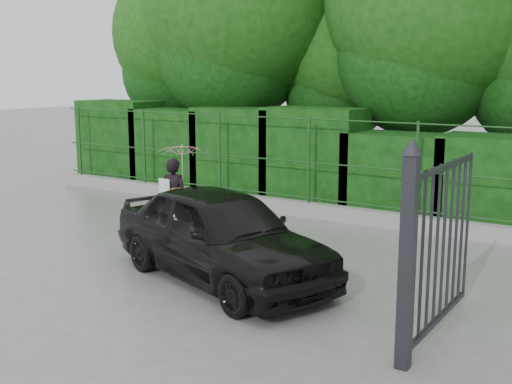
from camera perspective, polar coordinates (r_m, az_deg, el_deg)
The scene contains 8 objects.
ground at distance 10.24m, azimuth -9.59°, elevation -6.52°, with size 80.00×80.00×0.00m, color gray.
kerb at distance 13.74m, azimuth 3.17°, elevation -1.36°, with size 14.00×0.25×0.30m, color #9E9E99.
fence at distance 13.45m, azimuth 4.04°, elevation 2.91°, with size 14.13×0.06×1.80m.
hedge at distance 14.61m, azimuth 4.05°, elevation 2.78°, with size 14.20×1.20×2.24m.
trees at distance 15.98m, azimuth 13.11°, elevation 16.16°, with size 17.10×6.15×8.08m.
gate at distance 7.00m, azimuth 14.65°, elevation -4.63°, with size 0.22×2.33×2.36m.
woman at distance 11.69m, azimuth -6.82°, elevation 1.45°, with size 0.94×0.96×1.73m.
car at distance 9.29m, azimuth -3.10°, elevation -3.78°, with size 1.62×4.02×1.37m, color black.
Camera 1 is at (6.69, -7.16, 2.98)m, focal length 45.00 mm.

